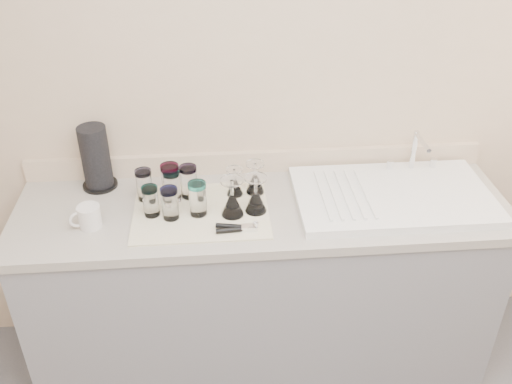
{
  "coord_description": "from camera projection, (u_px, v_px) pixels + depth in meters",
  "views": [
    {
      "loc": [
        -0.19,
        -0.76,
        2.22
      ],
      "look_at": [
        -0.03,
        1.15,
        1.0
      ],
      "focal_mm": 40.0,
      "sensor_mm": 36.0,
      "label": 1
    }
  ],
  "objects": [
    {
      "name": "tumbler_teal",
      "position": [
        144.0,
        185.0,
        2.37
      ],
      "size": [
        0.07,
        0.07,
        0.14
      ],
      "color": "white",
      "rests_on": "dish_towel"
    },
    {
      "name": "dish_towel",
      "position": [
        201.0,
        212.0,
        2.33
      ],
      "size": [
        0.55,
        0.42,
        0.01
      ],
      "primitive_type": "cube",
      "color": "white",
      "rests_on": "counter_unit"
    },
    {
      "name": "room_envelope",
      "position": [
        329.0,
        274.0,
        1.01
      ],
      "size": [
        3.54,
        3.5,
        2.52
      ],
      "color": "#59595E",
      "rests_on": "ground"
    },
    {
      "name": "tumbler_lavender",
      "position": [
        198.0,
        198.0,
        2.27
      ],
      "size": [
        0.07,
        0.07,
        0.15
      ],
      "color": "white",
      "rests_on": "dish_towel"
    },
    {
      "name": "tumbler_cyan",
      "position": [
        171.0,
        181.0,
        2.37
      ],
      "size": [
        0.08,
        0.08,
        0.15
      ],
      "color": "white",
      "rests_on": "dish_towel"
    },
    {
      "name": "goblet_front_left",
      "position": [
        232.0,
        203.0,
        2.28
      ],
      "size": [
        0.09,
        0.09,
        0.16
      ],
      "color": "white",
      "rests_on": "dish_towel"
    },
    {
      "name": "paper_towel_roll",
      "position": [
        96.0,
        158.0,
        2.43
      ],
      "size": [
        0.15,
        0.15,
        0.28
      ],
      "color": "black",
      "rests_on": "counter_unit"
    },
    {
      "name": "counter_unit",
      "position": [
        262.0,
        287.0,
        2.61
      ],
      "size": [
        2.06,
        0.62,
        0.9
      ],
      "color": "slate",
      "rests_on": "ground"
    },
    {
      "name": "goblet_front_right",
      "position": [
        256.0,
        199.0,
        2.3
      ],
      "size": [
        0.09,
        0.09,
        0.16
      ],
      "color": "white",
      "rests_on": "dish_towel"
    },
    {
      "name": "tumbler_magenta",
      "position": [
        151.0,
        201.0,
        2.27
      ],
      "size": [
        0.07,
        0.07,
        0.13
      ],
      "color": "white",
      "rests_on": "dish_towel"
    },
    {
      "name": "goblet_back_right",
      "position": [
        255.0,
        182.0,
        2.42
      ],
      "size": [
        0.08,
        0.08,
        0.14
      ],
      "color": "white",
      "rests_on": "dish_towel"
    },
    {
      "name": "tumbler_extra",
      "position": [
        172.0,
        186.0,
        2.36
      ],
      "size": [
        0.07,
        0.07,
        0.14
      ],
      "color": "white",
      "rests_on": "dish_towel"
    },
    {
      "name": "goblet_back_left",
      "position": [
        235.0,
        186.0,
        2.41
      ],
      "size": [
        0.07,
        0.07,
        0.12
      ],
      "color": "white",
      "rests_on": "dish_towel"
    },
    {
      "name": "tumbler_blue",
      "position": [
        170.0,
        203.0,
        2.25
      ],
      "size": [
        0.07,
        0.07,
        0.14
      ],
      "color": "white",
      "rests_on": "dish_towel"
    },
    {
      "name": "can_opener",
      "position": [
        237.0,
        228.0,
        2.21
      ],
      "size": [
        0.17,
        0.06,
        0.02
      ],
      "color": "silver",
      "rests_on": "dish_towel"
    },
    {
      "name": "sink_unit",
      "position": [
        393.0,
        195.0,
        2.41
      ],
      "size": [
        0.82,
        0.5,
        0.22
      ],
      "color": "white",
      "rests_on": "counter_unit"
    },
    {
      "name": "white_mug",
      "position": [
        89.0,
        217.0,
        2.22
      ],
      "size": [
        0.14,
        0.12,
        0.09
      ],
      "color": "silver",
      "rests_on": "counter_unit"
    },
    {
      "name": "tumbler_purple",
      "position": [
        189.0,
        181.0,
        2.38
      ],
      "size": [
        0.07,
        0.07,
        0.14
      ],
      "color": "white",
      "rests_on": "dish_towel"
    }
  ]
}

